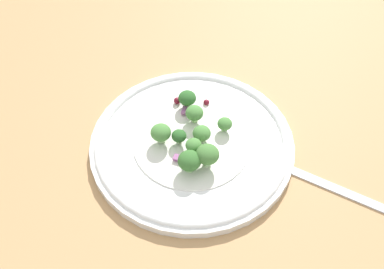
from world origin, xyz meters
TOP-DOWN VIEW (x-y plane):
  - ground_plane at (0.00, 0.00)cm, footprint 180.00×180.00cm
  - plate at (-2.59, 0.93)cm, footprint 27.56×27.56cm
  - dressing_pool at (-2.59, 0.93)cm, footprint 15.98×15.98cm
  - broccoli_floret_0 at (-3.50, -0.10)cm, footprint 2.42×2.42cm
  - broccoli_floret_1 at (-0.67, -2.08)cm, footprint 2.48×2.48cm
  - broccoli_floret_2 at (-5.26, 4.89)cm, footprint 2.98×2.98cm
  - broccoli_floret_3 at (-1.44, 2.25)cm, footprint 1.97×1.97cm
  - broccoli_floret_4 at (0.58, 3.54)cm, footprint 2.72×2.72cm
  - broccoli_floret_5 at (-4.95, -3.26)cm, footprint 2.04×2.04cm
  - broccoli_floret_6 at (-4.13, 2.60)cm, footprint 2.10×2.10cm
  - broccoli_floret_7 at (1.83, -3.66)cm, footprint 2.52×2.52cm
  - broccoli_floret_8 at (-6.59, 2.91)cm, footprint 2.99×2.99cm
  - cranberry_0 at (0.19, -5.78)cm, footprint 0.86×0.86cm
  - cranberry_1 at (3.40, -3.30)cm, footprint 0.98×0.98cm
  - cranberry_2 at (-4.64, 3.64)cm, footprint 0.81×0.81cm
  - onion_bit_0 at (1.22, -2.47)cm, footprint 1.43×1.56cm
  - onion_bit_1 at (-3.03, 4.59)cm, footprint 1.22×1.14cm
  - onion_bit_2 at (2.22, -4.24)cm, footprint 1.42×1.52cm
  - fork at (-19.40, -4.59)cm, footprint 18.65×4.70cm

SIDE VIEW (x-z plane):
  - ground_plane at x=0.00cm, z-range -2.00..0.00cm
  - fork at x=-19.40cm, z-range 0.00..0.50cm
  - plate at x=-2.59cm, z-range 0.01..1.71cm
  - dressing_pool at x=-2.59cm, z-range 1.20..1.40cm
  - onion_bit_2 at x=2.22cm, z-range 1.21..1.52cm
  - cranberry_0 at x=0.19cm, z-range 1.22..2.08cm
  - onion_bit_1 at x=-3.03cm, z-range 1.54..1.95cm
  - onion_bit_0 at x=1.22cm, z-range 1.58..2.14cm
  - cranberry_1 at x=3.40cm, z-range 1.38..2.36cm
  - cranberry_2 at x=-4.64cm, z-range 1.66..2.48cm
  - broccoli_floret_5 at x=-4.95cm, z-range 1.64..3.71cm
  - broccoli_floret_0 at x=-3.50cm, z-range 1.47..3.91cm
  - broccoli_floret_3 at x=-1.44cm, z-range 1.78..3.78cm
  - broccoli_floret_1 at x=-0.67cm, z-range 1.73..4.24cm
  - broccoli_floret_7 at x=1.83cm, z-range 1.76..4.32cm
  - broccoli_floret_4 at x=0.58cm, z-range 1.80..4.56cm
  - broccoli_floret_6 at x=-4.13cm, z-range 2.16..4.28cm
  - broccoli_floret_2 at x=-5.26cm, z-range 1.71..4.73cm
  - broccoli_floret_8 at x=-6.59cm, z-range 2.04..5.07cm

